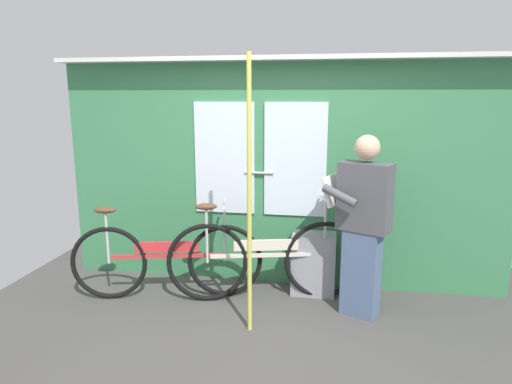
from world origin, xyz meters
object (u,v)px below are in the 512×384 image
object	(u,v)px
bicycle_near_door	(166,260)
bicycle_leaning_behind	(265,259)
trash_bin_by_wall	(313,263)
passenger_reading_newspaper	(362,223)
handrail_pole	(249,199)

from	to	relation	value
bicycle_near_door	bicycle_leaning_behind	bearing A→B (deg)	-5.56
bicycle_leaning_behind	trash_bin_by_wall	size ratio (longest dim) A/B	3.03
bicycle_near_door	bicycle_leaning_behind	world-z (taller)	bicycle_leaning_behind
passenger_reading_newspaper	trash_bin_by_wall	world-z (taller)	passenger_reading_newspaper
bicycle_near_door	trash_bin_by_wall	size ratio (longest dim) A/B	2.95
bicycle_leaning_behind	passenger_reading_newspaper	bearing A→B (deg)	-23.72
bicycle_leaning_behind	passenger_reading_newspaper	xyz separation A→B (m)	(0.85, -0.15, 0.43)
bicycle_near_door	trash_bin_by_wall	xyz separation A→B (m)	(1.36, 0.35, -0.08)
passenger_reading_newspaper	bicycle_leaning_behind	bearing A→B (deg)	14.67
trash_bin_by_wall	handrail_pole	size ratio (longest dim) A/B	0.27
bicycle_near_door	trash_bin_by_wall	distance (m)	1.40
trash_bin_by_wall	bicycle_near_door	bearing A→B (deg)	-165.69
handrail_pole	bicycle_leaning_behind	bearing A→B (deg)	86.40
bicycle_leaning_behind	trash_bin_by_wall	distance (m)	0.50
bicycle_near_door	passenger_reading_newspaper	distance (m)	1.83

